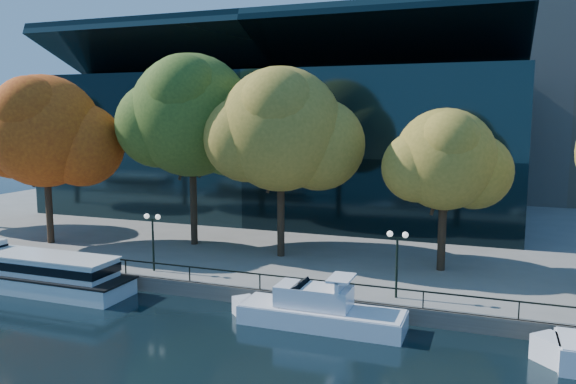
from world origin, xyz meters
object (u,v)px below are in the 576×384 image
at_px(cruiser_near, 315,310).
at_px(tree_4, 447,162).
at_px(lamp_1, 153,229).
at_px(tree_2, 193,118).
at_px(tree_1, 46,134).
at_px(tree_3, 283,132).
at_px(tour_boat, 29,270).
at_px(lamp_2, 397,249).

xyz_separation_m(cruiser_near, tree_4, (6.06, 10.60, 7.70)).
relative_size(cruiser_near, tree_4, 0.92).
bearing_deg(lamp_1, cruiser_near, -15.16).
height_order(tree_2, tree_4, tree_2).
distance_m(cruiser_near, tree_1, 28.61).
xyz_separation_m(tree_3, tree_4, (11.91, 0.17, -1.90)).
xyz_separation_m(tree_1, lamp_1, (13.02, -4.38, -6.28)).
bearing_deg(tree_1, tree_3, 7.30).
height_order(tree_4, lamp_1, tree_4).
relative_size(tree_1, tree_3, 0.98).
bearing_deg(lamp_1, tour_boat, -153.45).
xyz_separation_m(tree_1, tree_3, (20.03, 2.57, 0.27)).
distance_m(cruiser_near, tree_4, 14.44).
distance_m(tree_2, lamp_2, 21.22).
bearing_deg(cruiser_near, tree_1, 163.10).
distance_m(tree_1, tree_4, 32.10).
distance_m(tree_2, tree_4, 20.40).
distance_m(tree_3, lamp_2, 13.70).
relative_size(tour_boat, tree_4, 1.41).
relative_size(tree_4, lamp_1, 2.80).
distance_m(lamp_1, lamp_2, 16.84).
xyz_separation_m(tree_2, tree_3, (8.26, -1.20, -1.00)).
distance_m(cruiser_near, lamp_1, 13.67).
bearing_deg(tree_4, tour_boat, -157.65).
bearing_deg(lamp_2, tree_2, 155.77).
height_order(tour_boat, tree_3, tree_3).
bearing_deg(cruiser_near, tour_boat, -179.26).
bearing_deg(lamp_1, tree_3, 44.73).
xyz_separation_m(tree_1, tree_2, (11.77, 3.76, 1.27)).
bearing_deg(tree_4, lamp_2, -106.32).
bearing_deg(tree_1, tree_2, 17.72).
bearing_deg(tree_3, tree_4, 0.83).
distance_m(tour_boat, tree_1, 13.31).
bearing_deg(lamp_2, lamp_1, 180.00).
height_order(tour_boat, tree_1, tree_1).
relative_size(lamp_1, lamp_2, 1.00).
bearing_deg(lamp_1, tree_4, 20.61).
bearing_deg(tree_4, tree_2, 177.10).
relative_size(tour_boat, lamp_1, 3.94).
height_order(tree_3, tree_4, tree_3).
xyz_separation_m(tree_4, lamp_2, (-2.08, -7.12, -4.65)).
xyz_separation_m(tree_1, tree_4, (31.94, 2.74, -1.63)).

